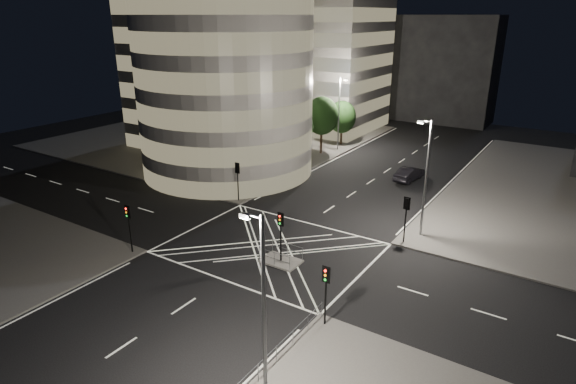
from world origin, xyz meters
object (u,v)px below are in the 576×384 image
Objects in this scene: traffic_signal_nl at (129,220)px; street_lamp_left_near at (262,138)px; traffic_signal_fr at (406,211)px; street_lamp_right_far at (426,175)px; central_island at (281,261)px; street_lamp_left_far at (339,111)px; traffic_signal_island at (281,228)px; traffic_signal_nr at (326,285)px; sedan at (409,174)px; traffic_signal_fl at (238,174)px; street_lamp_right_near at (263,308)px.

traffic_signal_nl is 18.99m from street_lamp_left_near.
traffic_signal_fr is 3.48m from street_lamp_right_far.
street_lamp_left_far is at bearing 109.95° from central_island.
street_lamp_right_far reaches higher than central_island.
central_island is 2.84m from traffic_signal_island.
traffic_signal_nl is at bearing -139.09° from street_lamp_right_far.
traffic_signal_nl and traffic_signal_nr have the same top height.
traffic_signal_nr is at bearing -37.93° from traffic_signal_island.
traffic_signal_fl is at bearing 59.59° from sedan.
central_island is at bearing 26.14° from traffic_signal_nl.
traffic_signal_fr is at bearing -106.11° from street_lamp_right_far.
street_lamp_right_far is (18.87, -21.00, 0.00)m from street_lamp_left_far.
traffic_signal_nr reaches higher than central_island.
sedan is (-5.32, 29.67, -2.12)m from traffic_signal_nr.
traffic_signal_nr is at bearing -90.00° from traffic_signal_fr.
traffic_signal_nr is 1.00× the size of traffic_signal_island.
central_island is 0.30× the size of street_lamp_left_far.
sedan is (-5.95, 36.87, -4.75)m from street_lamp_right_near.
traffic_signal_island is at bearing -125.30° from street_lamp_right_far.
sedan is (12.28, 16.07, -2.12)m from traffic_signal_fl.
street_lamp_left_near is at bearing 130.27° from central_island.
street_lamp_right_far is at bearing 54.70° from traffic_signal_island.
street_lamp_left_far and street_lamp_right_far have the same top height.
sedan is at bearing 86.52° from central_island.
street_lamp_right_near reaches higher than traffic_signal_fr.
street_lamp_right_far is (18.24, 2.20, 2.63)m from traffic_signal_fl.
traffic_signal_nl is at bearing -90.00° from traffic_signal_fl.
traffic_signal_nl is 0.40× the size of street_lamp_left_near.
central_island is at bearing -37.54° from traffic_signal_fl.
traffic_signal_island is (10.80, -8.30, 0.00)m from traffic_signal_fl.
street_lamp_right_far reaches higher than traffic_signal_fl.
central_island is at bearing 142.07° from traffic_signal_nr.
traffic_signal_fl is at bearing 180.00° from traffic_signal_fr.
street_lamp_left_near is 1.00× the size of street_lamp_right_near.
street_lamp_left_far reaches higher than traffic_signal_nr.
traffic_signal_nl is (-10.80, -5.30, 2.84)m from central_island.
traffic_signal_fl is 17.60m from traffic_signal_fr.
traffic_signal_fl is 22.24m from traffic_signal_nr.
street_lamp_left_near reaches higher than central_island.
traffic_signal_island is (-6.80, -8.30, 0.00)m from traffic_signal_fr.
central_island is at bearing -70.05° from street_lamp_left_far.
street_lamp_left_near and street_lamp_left_far have the same top height.
street_lamp_left_near reaches higher than sedan.
traffic_signal_fr is (17.60, 13.60, 0.00)m from traffic_signal_nl.
traffic_signal_nr reaches higher than sedan.
traffic_signal_island is at bearing 26.14° from traffic_signal_nl.
traffic_signal_fl is 0.83× the size of sedan.
street_lamp_left_far is 47.88m from street_lamp_right_near.
street_lamp_right_far reaches higher than traffic_signal_fr.
street_lamp_left_near is at bearing 96.97° from traffic_signal_fl.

